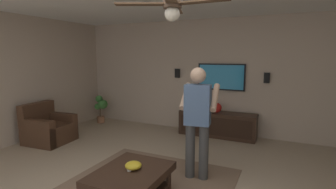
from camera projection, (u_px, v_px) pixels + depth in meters
The scene contains 13 objects.
wall_back_tv at pixel (218, 77), 5.96m from camera, with size 0.10×7.25×2.64m, color #BCA893.
armchair at pixel (48, 129), 5.38m from camera, with size 0.86×0.87×0.82m.
coffee_table at pixel (131, 179), 3.18m from camera, with size 1.00×0.80×0.40m.
media_console at pixel (217, 124), 5.77m from camera, with size 0.45×1.70×0.55m.
tv at pixel (221, 77), 5.83m from camera, with size 0.05×1.07×0.60m.
person_standing at pixel (198, 117), 3.69m from camera, with size 0.58×0.59×1.64m.
potted_plant_short at pixel (101, 106), 6.93m from camera, with size 0.35×0.36×0.73m.
bowl at pixel (133, 165), 3.20m from camera, with size 0.21×0.21×0.09m, color gold.
remote_white at pixel (128, 168), 3.20m from camera, with size 0.15×0.04×0.02m, color white.
vase_round at pixel (217, 108), 5.68m from camera, with size 0.22×0.22×0.22m, color red.
wall_speaker_left at pixel (267, 78), 5.43m from camera, with size 0.06×0.12×0.22m, color black.
wall_speaker_right at pixel (177, 73), 6.29m from camera, with size 0.06×0.12×0.22m, color black.
ceiling_fan at pixel (172, 7), 2.68m from camera, with size 1.17×1.17×0.46m.
Camera 1 is at (-2.38, -1.47, 1.80)m, focal length 27.46 mm.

